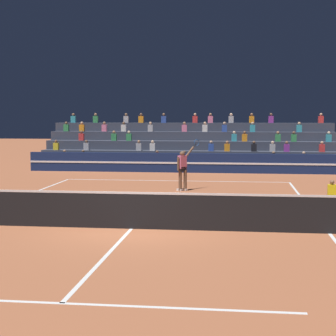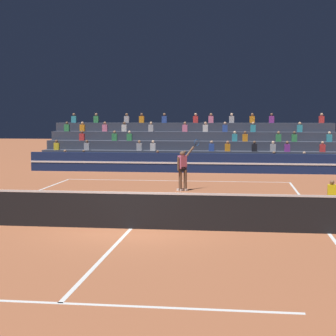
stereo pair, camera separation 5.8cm
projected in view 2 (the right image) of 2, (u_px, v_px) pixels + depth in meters
ground_plane at (131, 229)px, 15.97m from camera, size 120.00×120.00×0.00m
court_lines at (131, 229)px, 15.97m from camera, size 11.10×23.90×0.01m
tennis_net at (131, 210)px, 15.92m from camera, size 12.00×0.10×1.10m
sponsor_banner_wall at (185, 163)px, 31.74m from camera, size 18.00×0.26×1.10m
bleacher_stand at (190, 150)px, 35.46m from camera, size 18.04×4.75×3.38m
ball_kid_courtside at (332, 194)px, 20.77m from camera, size 0.30×0.36×0.84m
tennis_player at (183, 168)px, 23.96m from camera, size 0.96×1.08×2.26m
tennis_ball at (116, 193)px, 23.25m from camera, size 0.07×0.07×0.07m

